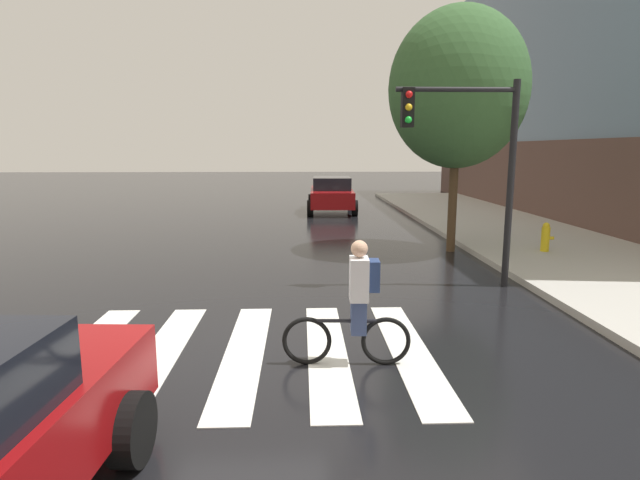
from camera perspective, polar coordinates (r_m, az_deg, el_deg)
ground_plane at (r=7.47m, az=-8.61°, el=-12.37°), size 120.00×120.00×0.00m
crosswalk_stripes at (r=7.46m, az=-8.44°, el=-12.33°), size 5.24×3.98×0.01m
sedan_mid at (r=23.52m, az=1.30°, el=5.17°), size 2.31×4.71×1.61m
cyclist at (r=6.75m, az=4.06°, el=-7.13°), size 1.71×0.37×1.69m
traffic_light_near at (r=10.81m, az=16.65°, el=9.79°), size 2.47×0.28×4.20m
fire_hydrant at (r=14.89m, az=23.90°, el=0.29°), size 0.33×0.22×0.78m
street_tree_near at (r=14.74m, az=15.14°, el=16.02°), size 3.70×3.70×6.59m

